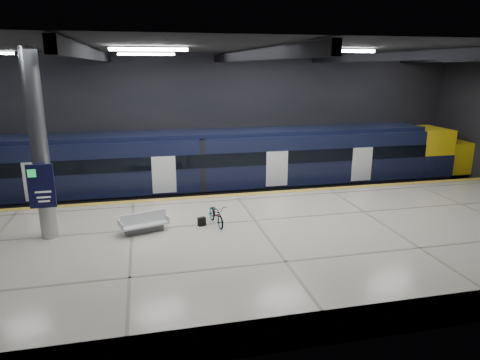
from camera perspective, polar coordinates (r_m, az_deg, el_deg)
name	(u,v)px	position (r m, az deg, el deg)	size (l,w,h in m)	color
ground	(249,236)	(19.26, 1.20, -7.45)	(30.00, 30.00, 0.00)	black
room_shell	(250,107)	(17.88, 1.29, 9.75)	(30.10, 16.10, 8.05)	black
platform	(264,247)	(16.82, 3.29, -8.87)	(30.00, 11.00, 1.10)	beige
safety_strip	(236,195)	(21.41, -0.56, -1.98)	(30.00, 0.40, 0.01)	gold
rails	(226,198)	(24.29, -1.93, -2.45)	(30.00, 1.52, 0.16)	gray
train	(249,163)	(24.05, 1.20, 2.26)	(29.40, 2.84, 3.79)	black
bench	(144,225)	(17.04, -12.67, -5.88)	(1.98, 1.24, 0.81)	#595B60
bicycle	(216,214)	(17.37, -3.18, -4.59)	(0.58, 1.66, 0.87)	#99999E
pannier_bag	(202,222)	(17.37, -5.12, -5.54)	(0.30, 0.18, 0.35)	black
info_column	(39,149)	(16.90, -25.17, 3.73)	(0.90, 0.78, 6.90)	#9EA0A5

